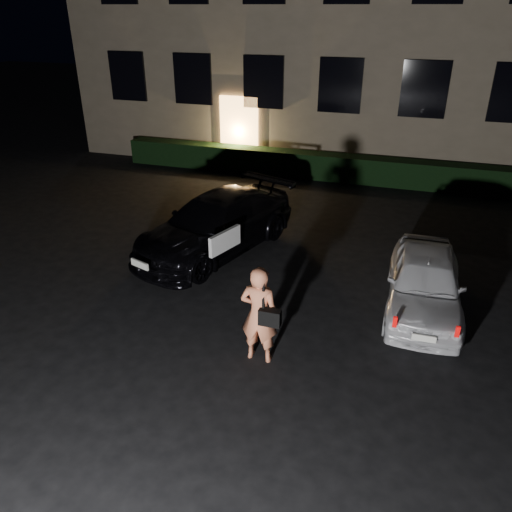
% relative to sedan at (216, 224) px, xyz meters
% --- Properties ---
extents(ground, '(80.00, 80.00, 0.00)m').
position_rel_sedan_xyz_m(ground, '(1.70, -4.17, -0.66)').
color(ground, black).
rests_on(ground, ground).
extents(hedge, '(15.00, 0.70, 0.85)m').
position_rel_sedan_xyz_m(hedge, '(1.70, 6.33, -0.24)').
color(hedge, black).
rests_on(hedge, ground).
extents(sedan, '(3.26, 4.93, 1.33)m').
position_rel_sedan_xyz_m(sedan, '(0.00, 0.00, 0.00)').
color(sedan, black).
rests_on(sedan, ground).
extents(hatch, '(1.46, 3.47, 1.17)m').
position_rel_sedan_xyz_m(hatch, '(4.80, -1.21, -0.08)').
color(hatch, white).
rests_on(hatch, ground).
extents(man, '(0.71, 0.42, 1.73)m').
position_rel_sedan_xyz_m(man, '(2.25, -3.67, 0.20)').
color(man, '#DE7C55').
rests_on(man, ground).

